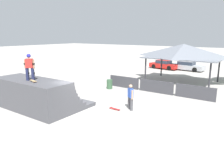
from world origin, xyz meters
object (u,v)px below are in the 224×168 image
Objects in this scene: skater_on_deck at (29,65)px; skateboard_on_ground at (114,109)px; bystander_walking at (130,96)px; parked_car_silver at (187,66)px; skateboard_on_deck at (33,81)px; parked_car_red at (164,65)px; trash_bin at (110,84)px.

skateboard_on_ground is (4.25, 3.25, -2.94)m from skater_on_deck.
bystander_walking is 2.13× the size of skateboard_on_ground.
parked_car_silver reaches higher than skateboard_on_ground.
parked_car_red is at bearing 108.37° from skateboard_on_deck.
trash_bin is at bearing 106.43° from skateboard_on_deck.
skater_on_deck is at bearing 40.61° from skateboard_on_ground.
skater_on_deck is 0.98× the size of bystander_walking.
skateboard_on_ground is at bearing -50.97° from trash_bin.
skater_on_deck reaches higher than skateboard_on_ground.
bystander_walking is at bearing -65.52° from parked_car_red.
skateboard_on_deck is 0.48× the size of bystander_walking.
bystander_walking is 5.93m from trash_bin.
skateboard_on_ground is at bearing 5.58° from skater_on_deck.
skater_on_deck reaches higher than parked_car_red.
parked_car_silver reaches higher than trash_bin.
trash_bin is (0.15, 7.85, -1.66)m from skateboard_on_deck.
parked_car_silver is at bearing 100.45° from skateboard_on_deck.
skateboard_on_deck is at bearing -48.48° from skater_on_deck.
skater_on_deck reaches higher than skateboard_on_deck.
bystander_walking reaches higher than parked_car_red.
parked_car_red is (-0.33, 22.05, -1.49)m from skateboard_on_deck.
parked_car_red is 3.16m from parked_car_silver.
parked_car_silver is at bearing 49.85° from skater_on_deck.
trash_bin is at bearing 53.45° from skater_on_deck.
skater_on_deck is at bearing 74.01° from bystander_walking.
bystander_walking is at bearing -141.61° from skateboard_on_ground.
skater_on_deck is 8.15m from trash_bin.
bystander_walking is at bearing 5.22° from skater_on_deck.
skateboard_on_ground is 0.18× the size of parked_car_red.
skater_on_deck is 1.98× the size of trash_bin.
skater_on_deck reaches higher than bystander_walking.
skater_on_deck is at bearing -92.45° from parked_car_silver.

